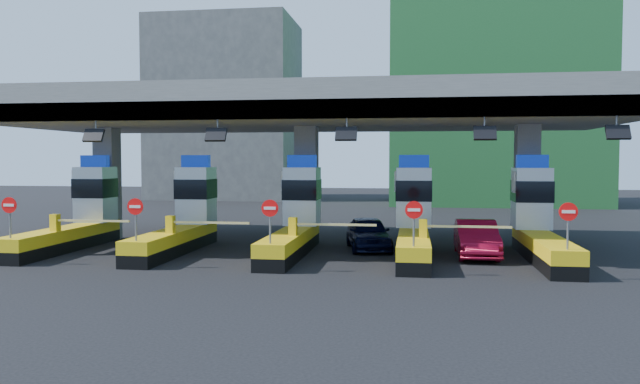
# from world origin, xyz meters

# --- Properties ---
(ground) EXTENTS (120.00, 120.00, 0.00)m
(ground) POSITION_xyz_m (0.00, 0.00, 0.00)
(ground) COLOR black
(ground) RESTS_ON ground
(toll_canopy) EXTENTS (28.00, 12.09, 7.00)m
(toll_canopy) POSITION_xyz_m (0.00, 2.87, 6.13)
(toll_canopy) COLOR slate
(toll_canopy) RESTS_ON ground
(toll_lane_far_left) EXTENTS (4.43, 8.00, 4.16)m
(toll_lane_far_left) POSITION_xyz_m (-10.00, 0.28, 1.40)
(toll_lane_far_left) COLOR black
(toll_lane_far_left) RESTS_ON ground
(toll_lane_left) EXTENTS (4.43, 8.00, 4.16)m
(toll_lane_left) POSITION_xyz_m (-5.00, 0.28, 1.40)
(toll_lane_left) COLOR black
(toll_lane_left) RESTS_ON ground
(toll_lane_center) EXTENTS (4.43, 8.00, 4.16)m
(toll_lane_center) POSITION_xyz_m (0.00, 0.28, 1.40)
(toll_lane_center) COLOR black
(toll_lane_center) RESTS_ON ground
(toll_lane_right) EXTENTS (4.43, 8.00, 4.16)m
(toll_lane_right) POSITION_xyz_m (5.00, 0.28, 1.40)
(toll_lane_right) COLOR black
(toll_lane_right) RESTS_ON ground
(toll_lane_far_right) EXTENTS (4.43, 8.00, 4.16)m
(toll_lane_far_right) POSITION_xyz_m (10.00, 0.28, 1.40)
(toll_lane_far_right) COLOR black
(toll_lane_far_right) RESTS_ON ground
(bg_building_scaffold) EXTENTS (18.00, 12.00, 28.00)m
(bg_building_scaffold) POSITION_xyz_m (12.00, 32.00, 14.00)
(bg_building_scaffold) COLOR #1E5926
(bg_building_scaffold) RESTS_ON ground
(bg_building_concrete) EXTENTS (14.00, 10.00, 18.00)m
(bg_building_concrete) POSITION_xyz_m (-14.00, 36.00, 9.00)
(bg_building_concrete) COLOR #4C4C49
(bg_building_concrete) RESTS_ON ground
(van) EXTENTS (2.52, 4.51, 1.45)m
(van) POSITION_xyz_m (3.03, 1.33, 0.72)
(van) COLOR black
(van) RESTS_ON ground
(red_car) EXTENTS (1.57, 4.50, 1.48)m
(red_car) POSITION_xyz_m (7.53, -0.02, 0.74)
(red_car) COLOR maroon
(red_car) RESTS_ON ground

